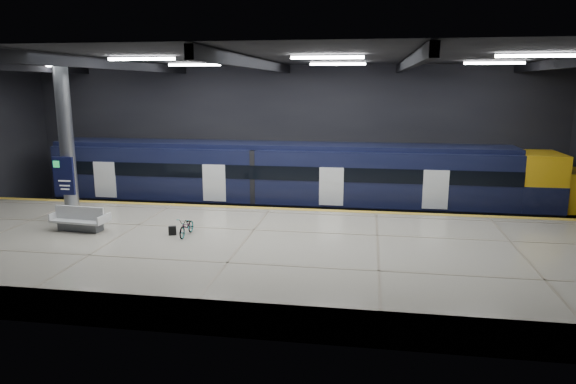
# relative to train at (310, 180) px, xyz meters

# --- Properties ---
(ground) EXTENTS (30.00, 30.00, 0.00)m
(ground) POSITION_rel_train_xyz_m (-1.59, -5.50, -2.06)
(ground) COLOR black
(ground) RESTS_ON ground
(room_shell) EXTENTS (30.10, 16.10, 8.05)m
(room_shell) POSITION_rel_train_xyz_m (-1.59, -5.49, 3.66)
(room_shell) COLOR black
(room_shell) RESTS_ON ground
(platform) EXTENTS (30.00, 11.00, 1.10)m
(platform) POSITION_rel_train_xyz_m (-1.59, -8.00, -1.51)
(platform) COLOR #B9AE9D
(platform) RESTS_ON ground
(safety_strip) EXTENTS (30.00, 0.40, 0.01)m
(safety_strip) POSITION_rel_train_xyz_m (-1.59, -2.75, -0.95)
(safety_strip) COLOR gold
(safety_strip) RESTS_ON platform
(rails) EXTENTS (30.00, 1.52, 0.16)m
(rails) POSITION_rel_train_xyz_m (-1.59, 0.00, -1.98)
(rails) COLOR gray
(rails) RESTS_ON ground
(train) EXTENTS (29.40, 2.84, 3.79)m
(train) POSITION_rel_train_xyz_m (0.00, 0.00, 0.00)
(train) COLOR black
(train) RESTS_ON ground
(bench) EXTENTS (2.36, 1.15, 1.01)m
(bench) POSITION_rel_train_xyz_m (-8.54, -7.68, -0.60)
(bench) COLOR #595B60
(bench) RESTS_ON platform
(bicycle) EXTENTS (0.51, 1.43, 0.75)m
(bicycle) POSITION_rel_train_xyz_m (-4.01, -7.71, -0.59)
(bicycle) COLOR #99999E
(bicycle) RESTS_ON platform
(pannier_bag) EXTENTS (0.34, 0.27, 0.35)m
(pannier_bag) POSITION_rel_train_xyz_m (-4.61, -7.71, -0.78)
(pannier_bag) COLOR black
(pannier_bag) RESTS_ON platform
(info_column) EXTENTS (0.90, 0.78, 6.90)m
(info_column) POSITION_rel_train_xyz_m (-9.59, -6.52, 2.40)
(info_column) COLOR #9EA0A5
(info_column) RESTS_ON platform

